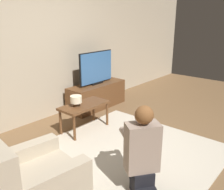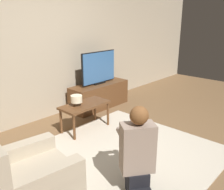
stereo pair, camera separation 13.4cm
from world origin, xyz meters
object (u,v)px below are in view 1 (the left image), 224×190
Objects in this scene: tv at (96,68)px; table_lamp at (76,100)px; coffee_table at (84,108)px; armchair at (31,189)px; person_kneeling at (143,153)px.

tv reaches higher than table_lamp.
armchair is at bearing -148.52° from coffee_table.
person_kneeling is at bearing -108.08° from table_lamp.
tv is 1.24m from table_lamp.
table_lamp is at bearing -151.34° from tv.
coffee_table is 1.69m from person_kneeling.
armchair is 0.91× the size of person_kneeling.
armchair is 1.78m from table_lamp.
coffee_table is 0.92× the size of armchair.
armchair is 4.88× the size of table_lamp.
table_lamp reaches higher than coffee_table.
table_lamp is at bearing -47.87° from armchair.
tv is at bearing 33.59° from coffee_table.
person_kneeling is at bearing -114.72° from armchair.
person_kneeling reaches higher than coffee_table.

